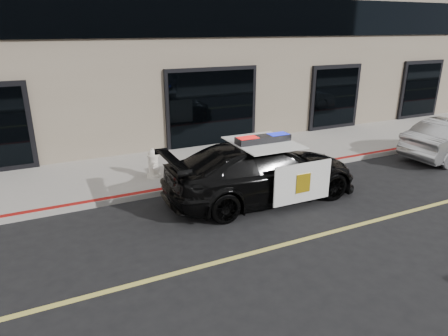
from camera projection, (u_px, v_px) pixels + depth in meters
name	position (u px, v px, depth m)	size (l,w,h in m)	color
ground	(376.00, 220.00, 9.13)	(120.00, 120.00, 0.00)	black
sidewalk_n	(260.00, 155.00, 13.56)	(60.00, 3.50, 0.15)	gray
police_car	(262.00, 171.00, 10.09)	(2.37, 5.12, 1.66)	black
fire_hydrant	(153.00, 164.00, 11.19)	(0.38, 0.53, 0.85)	silver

